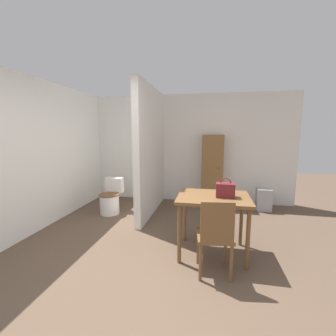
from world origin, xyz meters
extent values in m
plane|color=brown|center=(0.00, 0.00, 0.00)|extent=(16.00, 16.00, 0.00)
cube|color=white|center=(0.00, 3.39, 1.25)|extent=(5.14, 0.12, 2.50)
cube|color=white|center=(-2.13, 1.67, 1.25)|extent=(0.12, 4.33, 2.50)
cube|color=white|center=(-0.47, 2.41, 1.25)|extent=(0.12, 1.85, 2.50)
cube|color=brown|center=(0.76, 0.96, 0.78)|extent=(0.93, 0.73, 0.04)
cylinder|color=brown|center=(0.36, 0.65, 0.38)|extent=(0.05, 0.05, 0.76)
cylinder|color=brown|center=(1.16, 0.65, 0.38)|extent=(0.05, 0.05, 0.76)
cylinder|color=brown|center=(0.36, 1.26, 0.38)|extent=(0.05, 0.05, 0.76)
cylinder|color=brown|center=(1.16, 1.26, 0.38)|extent=(0.05, 0.05, 0.76)
cube|color=brown|center=(0.78, 0.54, 0.45)|extent=(0.44, 0.44, 0.04)
cube|color=brown|center=(0.80, 0.36, 0.68)|extent=(0.35, 0.08, 0.44)
cylinder|color=brown|center=(0.59, 0.68, 0.21)|extent=(0.04, 0.04, 0.43)
cylinder|color=brown|center=(0.92, 0.72, 0.21)|extent=(0.04, 0.04, 0.43)
cylinder|color=brown|center=(0.63, 0.35, 0.21)|extent=(0.04, 0.04, 0.43)
cylinder|color=brown|center=(0.96, 0.39, 0.21)|extent=(0.04, 0.04, 0.43)
cylinder|color=white|center=(-1.27, 2.12, 0.19)|extent=(0.38, 0.38, 0.38)
cylinder|color=brown|center=(-1.27, 2.12, 0.39)|extent=(0.41, 0.41, 0.02)
cube|color=white|center=(-1.27, 2.38, 0.54)|extent=(0.36, 0.18, 0.30)
cube|color=maroon|center=(0.91, 0.94, 0.89)|extent=(0.23, 0.15, 0.18)
torus|color=maroon|center=(0.91, 0.94, 0.98)|extent=(0.14, 0.01, 0.14)
cube|color=brown|center=(0.75, 3.14, 0.79)|extent=(0.47, 0.35, 1.58)
sphere|color=black|center=(0.88, 2.96, 0.87)|extent=(0.02, 0.02, 0.02)
cube|color=#9E9EA3|center=(1.83, 2.91, 0.23)|extent=(0.30, 0.24, 0.46)
camera|label=1|loc=(0.71, -1.94, 1.60)|focal=24.00mm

